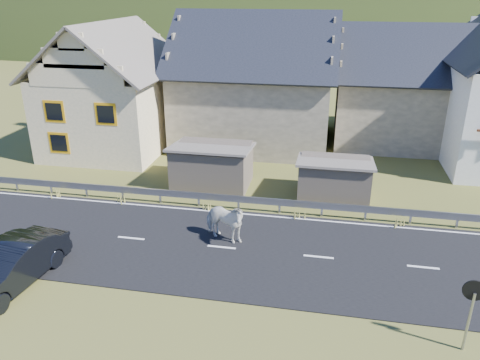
# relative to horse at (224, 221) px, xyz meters

# --- Properties ---
(ground) EXTENTS (160.00, 160.00, 0.00)m
(ground) POSITION_rel_horse_xyz_m (0.01, -0.59, -0.94)
(ground) COLOR #4C511E
(ground) RESTS_ON ground
(road) EXTENTS (60.00, 7.00, 0.04)m
(road) POSITION_rel_horse_xyz_m (0.01, -0.59, -0.92)
(road) COLOR black
(road) RESTS_ON ground
(lane_markings) EXTENTS (60.00, 6.60, 0.01)m
(lane_markings) POSITION_rel_horse_xyz_m (0.01, -0.59, -0.90)
(lane_markings) COLOR silver
(lane_markings) RESTS_ON road
(guardrail) EXTENTS (28.10, 0.09, 0.75)m
(guardrail) POSITION_rel_horse_xyz_m (0.01, 3.09, -0.38)
(guardrail) COLOR #93969B
(guardrail) RESTS_ON ground
(shed_left) EXTENTS (4.30, 3.30, 2.40)m
(shed_left) POSITION_rel_horse_xyz_m (-1.99, 5.91, 0.16)
(shed_left) COLOR brown
(shed_left) RESTS_ON ground
(shed_right) EXTENTS (3.80, 2.90, 2.20)m
(shed_right) POSITION_rel_horse_xyz_m (4.51, 5.41, 0.06)
(shed_right) COLOR brown
(shed_right) RESTS_ON ground
(house_cream) EXTENTS (7.80, 9.80, 8.30)m
(house_cream) POSITION_rel_horse_xyz_m (-9.99, 11.41, 3.42)
(house_cream) COLOR #FFE5B5
(house_cream) RESTS_ON ground
(house_stone_a) EXTENTS (10.80, 9.80, 8.90)m
(house_stone_a) POSITION_rel_horse_xyz_m (-0.99, 14.41, 3.69)
(house_stone_a) COLOR tan
(house_stone_a) RESTS_ON ground
(house_stone_b) EXTENTS (9.80, 8.80, 8.10)m
(house_stone_b) POSITION_rel_horse_xyz_m (9.01, 16.41, 3.29)
(house_stone_b) COLOR tan
(house_stone_b) RESTS_ON ground
(mountain) EXTENTS (440.00, 280.00, 260.00)m
(mountain) POSITION_rel_horse_xyz_m (5.01, 179.41, -20.94)
(mountain) COLOR black
(mountain) RESTS_ON ground
(conifer_patch) EXTENTS (76.00, 50.00, 28.00)m
(conifer_patch) POSITION_rel_horse_xyz_m (-54.99, 109.41, 5.06)
(conifer_patch) COLOR black
(conifer_patch) RESTS_ON ground
(horse) EXTENTS (1.70, 2.34, 1.80)m
(horse) POSITION_rel_horse_xyz_m (0.00, 0.00, 0.00)
(horse) COLOR silver
(horse) RESTS_ON road
(car) EXTENTS (2.19, 5.02, 1.60)m
(car) POSITION_rel_horse_xyz_m (-6.84, -4.59, -0.14)
(car) COLOR black
(car) RESTS_ON ground
(traffic_mirror) EXTENTS (0.67, 0.20, 2.40)m
(traffic_mirror) POSITION_rel_horse_xyz_m (8.44, -4.90, 0.82)
(traffic_mirror) COLOR #93969B
(traffic_mirror) RESTS_ON ground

